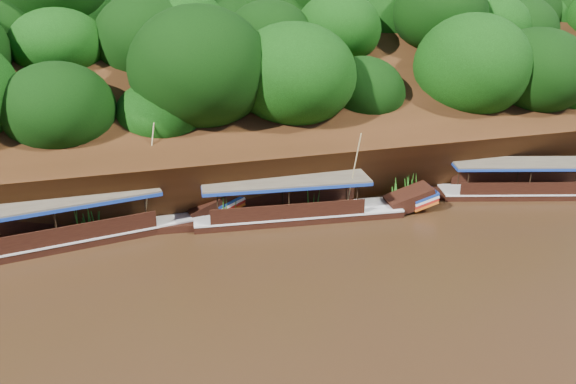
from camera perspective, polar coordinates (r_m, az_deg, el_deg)
name	(u,v)px	position (r m, az deg, el deg)	size (l,w,h in m)	color
ground	(379,285)	(25.89, 9.27, -9.30)	(160.00, 160.00, 0.00)	black
riverbank	(256,124)	(45.20, -3.22, 6.89)	(120.00, 30.06, 19.40)	black
boat_0	(545,188)	(38.82, 24.63, 0.38)	(13.76, 5.57, 4.89)	black
boat_1	(311,209)	(32.10, 2.34, -1.69)	(14.23, 3.59, 5.56)	black
boat_2	(90,229)	(31.31, -19.43, -3.52)	(16.16, 4.65, 6.21)	black
reeds	(249,201)	(32.35, -3.94, -0.90)	(49.68, 2.33, 2.09)	#2A721C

